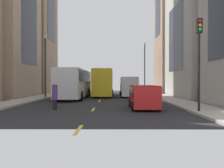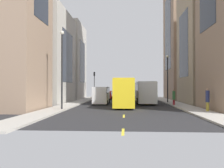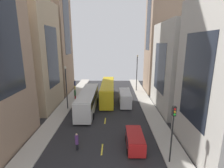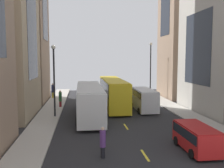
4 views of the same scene
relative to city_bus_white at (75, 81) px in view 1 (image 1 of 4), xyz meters
The scene contains 22 objects.
ground_plane 4.65m from the city_bus_white, 41.04° to the left, with size 41.76×41.76×0.00m, color #28282B.
sidewalk_west 5.57m from the city_bus_white, 148.20° to the left, with size 2.55×44.00×0.15m, color #B2ADA3.
sidewalk_east 11.28m from the city_bus_white, 14.35° to the left, with size 2.55×44.00×0.15m, color #B2ADA3.
lane_stripe_0 18.63m from the city_bus_white, 80.16° to the right, with size 0.16×2.00×0.01m, color yellow.
lane_stripe_1 11.85m from the city_bus_white, 74.29° to the right, with size 0.16×2.00×0.01m, color yellow.
lane_stripe_2 5.66m from the city_bus_white, 53.31° to the right, with size 0.16×2.00×0.01m, color yellow.
lane_stripe_3 4.65m from the city_bus_white, 41.04° to the left, with size 0.16×2.00×0.01m, color yellow.
lane_stripe_4 10.45m from the city_bus_white, 72.03° to the left, with size 0.16×2.00×0.01m, color yellow.
lane_stripe_5 17.17m from the city_bus_white, 79.31° to the left, with size 0.16×2.00×0.01m, color yellow.
lane_stripe_6 24.05m from the city_bus_white, 82.41° to the left, with size 0.16×2.00×0.01m, color yellow.
building_west_1 11.86m from the city_bus_white, behind, with size 7.12×9.46×18.14m.
building_east_1 16.61m from the city_bus_white, ahead, with size 6.96×11.47×14.73m.
city_bus_white is the anchor object (origin of this frame).
streetcar_yellow 6.46m from the city_bus_white, 60.12° to the left, with size 2.70×12.85×3.59m.
delivery_van_white 7.16m from the city_bus_white, 22.60° to the left, with size 2.25×6.11×2.58m.
car_red_0 12.83m from the city_bus_white, 57.90° to the right, with size 1.98×4.17×1.71m.
pedestrian_crossing_near 6.66m from the city_bus_white, 122.06° to the left, with size 0.39×0.39×2.09m.
pedestrian_waiting_curb 11.35m from the city_bus_white, 87.79° to the right, with size 0.37×0.37×1.97m.
pedestrian_walking_far 14.25m from the city_bus_white, 111.74° to the left, with size 0.39×0.39×2.28m.
traffic_light_near_corner 16.74m from the city_bus_white, 53.43° to the right, with size 0.32×0.44×5.72m.
streetlamp_near 16.05m from the city_bus_white, 50.52° to the left, with size 0.44×0.44×8.62m.
streetlamp_far 4.55m from the city_bus_white, behind, with size 0.44×0.44×7.48m.
Camera 1 is at (1.43, -30.37, 1.96)m, focal length 37.00 mm.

